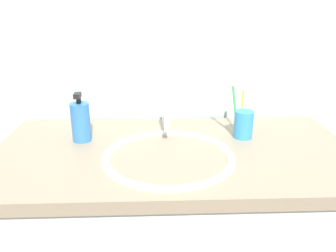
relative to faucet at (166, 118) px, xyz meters
The scene contains 7 objects.
tiled_wall_back 0.34m from the faucet, 84.19° to the left, with size 2.35×0.04×2.40m, color silver.
sink_basin 0.22m from the faucet, 90.00° to the right, with size 0.40×0.40×0.12m.
faucet is the anchor object (origin of this frame).
toothbrush_cup 0.27m from the faucet, ahead, with size 0.06×0.06×0.09m, color #338CCC.
toothbrush_green 0.24m from the faucet, ahead, with size 0.04×0.01×0.20m.
toothbrush_yellow 0.27m from the faucet, ahead, with size 0.02×0.05×0.17m.
soap_dispenser 0.29m from the faucet, behind, with size 0.06×0.06×0.17m.
Camera 1 is at (-0.06, -1.00, 1.33)m, focal length 37.01 mm.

